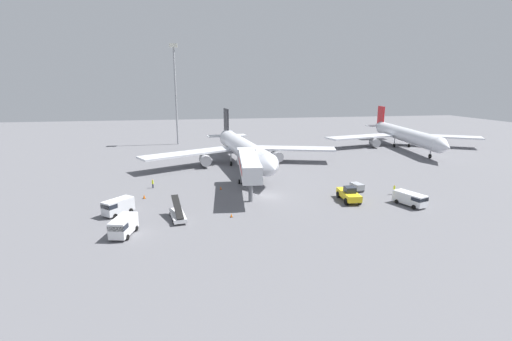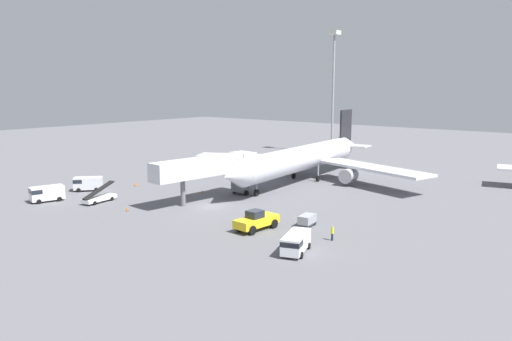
# 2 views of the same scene
# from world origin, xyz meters

# --- Properties ---
(ground_plane) EXTENTS (300.00, 300.00, 0.00)m
(ground_plane) POSITION_xyz_m (0.00, 0.00, 0.00)
(ground_plane) COLOR slate
(airplane_at_gate) EXTENTS (47.14, 47.57, 12.21)m
(airplane_at_gate) POSITION_xyz_m (-0.33, 25.08, 4.17)
(airplane_at_gate) COLOR silver
(airplane_at_gate) RESTS_ON ground
(jet_bridge) EXTENTS (5.06, 18.51, 6.73)m
(jet_bridge) POSITION_xyz_m (-2.46, 2.89, 4.98)
(jet_bridge) COLOR silver
(jet_bridge) RESTS_ON ground
(pushback_tug) EXTENTS (2.92, 6.12, 2.45)m
(pushback_tug) POSITION_xyz_m (12.79, -5.14, 1.13)
(pushback_tug) COLOR yellow
(pushback_tug) RESTS_ON ground
(belt_loader_truck) EXTENTS (2.61, 5.76, 2.83)m
(belt_loader_truck) POSITION_xyz_m (-14.50, -8.71, 0.74)
(belt_loader_truck) COLOR white
(belt_loader_truck) RESTS_ON ground
(service_van_far_left) EXTENTS (4.43, 4.64, 2.28)m
(service_van_far_left) POSITION_xyz_m (-23.16, -5.15, 1.29)
(service_van_far_left) COLOR silver
(service_van_far_left) RESTS_ON ground
(service_van_near_center) EXTENTS (3.57, 5.50, 2.03)m
(service_van_near_center) POSITION_xyz_m (21.29, -9.17, 1.17)
(service_van_near_center) COLOR white
(service_van_near_center) RESTS_ON ground
(service_van_outer_left) EXTENTS (3.13, 5.08, 2.31)m
(service_van_outer_left) POSITION_xyz_m (-21.09, -13.43, 1.31)
(service_van_outer_left) COLOR white
(service_van_outer_left) RESTS_ON ground
(baggage_cart_outer_right) EXTENTS (1.82, 2.72, 1.41)m
(baggage_cart_outer_right) POSITION_xyz_m (16.67, 0.04, 0.79)
(baggage_cart_outer_right) COLOR #38383D
(baggage_cart_outer_right) RESTS_ON ground
(ground_crew_worker_foreground) EXTENTS (0.36, 0.36, 1.64)m
(ground_crew_worker_foreground) POSITION_xyz_m (-19.34, 8.78, 0.87)
(ground_crew_worker_foreground) COLOR #1E2333
(ground_crew_worker_foreground) RESTS_ON ground
(ground_crew_worker_midground) EXTENTS (0.44, 0.44, 1.71)m
(ground_crew_worker_midground) POSITION_xyz_m (22.09, -3.07, 0.91)
(ground_crew_worker_midground) COLOR #1E2333
(ground_crew_worker_midground) RESTS_ON ground
(safety_cone_alpha) EXTENTS (0.37, 0.37, 0.57)m
(safety_cone_alpha) POSITION_xyz_m (-6.98, -9.28, 0.28)
(safety_cone_alpha) COLOR black
(safety_cone_alpha) RESTS_ON ground
(safety_cone_bravo) EXTENTS (0.37, 0.37, 0.57)m
(safety_cone_bravo) POSITION_xyz_m (-7.13, 5.52, 0.28)
(safety_cone_bravo) COLOR black
(safety_cone_bravo) RESTS_ON ground
(safety_cone_charlie) EXTENTS (0.48, 0.48, 0.73)m
(safety_cone_charlie) POSITION_xyz_m (-20.22, 2.32, 0.36)
(safety_cone_charlie) COLOR black
(safety_cone_charlie) RESTS_ON ground
(apron_light_mast) EXTENTS (2.40, 2.40, 30.68)m
(apron_light_mast) POSITION_xyz_m (-15.78, 61.15, 20.70)
(apron_light_mast) COLOR #93969B
(apron_light_mast) RESTS_ON ground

